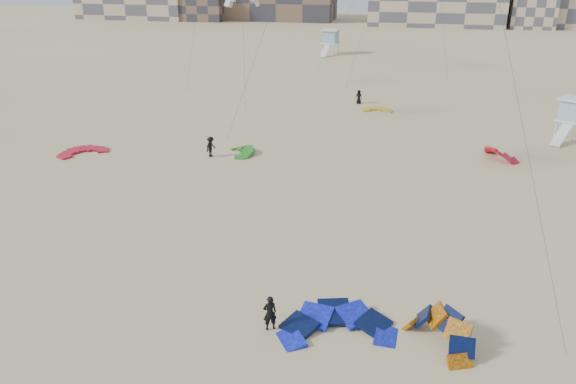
% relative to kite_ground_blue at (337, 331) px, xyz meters
% --- Properties ---
extents(ground, '(320.00, 320.00, 0.00)m').
position_rel_kite_ground_blue_xyz_m(ground, '(-3.29, -1.03, 0.00)').
color(ground, beige).
rests_on(ground, ground).
extents(kite_ground_blue, '(6.29, 6.48, 2.24)m').
position_rel_kite_ground_blue_xyz_m(kite_ground_blue, '(0.00, 0.00, 0.00)').
color(kite_ground_blue, '#232BF6').
rests_on(kite_ground_blue, ground).
extents(kite_ground_orange, '(5.06, 5.07, 3.63)m').
position_rel_kite_ground_blue_xyz_m(kite_ground_orange, '(4.45, 0.10, 0.00)').
color(kite_ground_orange, orange).
rests_on(kite_ground_orange, ground).
extents(kite_ground_red, '(5.51, 5.52, 0.65)m').
position_rel_kite_ground_blue_xyz_m(kite_ground_red, '(-24.90, 20.17, 0.00)').
color(kite_ground_red, red).
rests_on(kite_ground_red, ground).
extents(kite_ground_green, '(4.39, 4.28, 1.78)m').
position_rel_kite_ground_blue_xyz_m(kite_ground_green, '(-11.52, 23.01, 0.00)').
color(kite_ground_green, '#298E27').
rests_on(kite_ground_green, ground).
extents(kite_ground_red_far, '(4.52, 4.48, 3.01)m').
position_rel_kite_ground_blue_xyz_m(kite_ground_red_far, '(10.11, 26.42, 0.00)').
color(kite_ground_red_far, red).
rests_on(kite_ground_red_far, ground).
extents(kite_ground_yellow, '(3.09, 3.25, 0.55)m').
position_rel_kite_ground_blue_xyz_m(kite_ground_yellow, '(-1.08, 40.20, 0.00)').
color(kite_ground_yellow, gold).
rests_on(kite_ground_yellow, ground).
extents(kitesurfer_main, '(0.76, 0.67, 1.74)m').
position_rel_kite_ground_blue_xyz_m(kitesurfer_main, '(-3.02, -0.49, 0.87)').
color(kitesurfer_main, black).
rests_on(kitesurfer_main, ground).
extents(kitesurfer_c, '(0.94, 1.27, 1.75)m').
position_rel_kite_ground_blue_xyz_m(kitesurfer_c, '(-13.75, 21.67, 0.87)').
color(kitesurfer_c, black).
rests_on(kitesurfer_c, ground).
extents(kitesurfer_e, '(0.86, 0.66, 1.57)m').
position_rel_kite_ground_blue_xyz_m(kitesurfer_e, '(-3.42, 43.05, 0.79)').
color(kitesurfer_e, black).
rests_on(kitesurfer_e, ground).
extents(lifeguard_tower_near, '(3.68, 5.68, 3.78)m').
position_rel_kite_ground_blue_xyz_m(lifeguard_tower_near, '(17.22, 33.86, 1.87)').
color(lifeguard_tower_near, white).
rests_on(lifeguard_tower_near, ground).
extents(lifeguard_tower_far, '(3.39, 5.94, 4.16)m').
position_rel_kite_ground_blue_xyz_m(lifeguard_tower_far, '(-11.95, 77.96, 2.06)').
color(lifeguard_tower_far, white).
rests_on(lifeguard_tower_far, ground).
extents(condo_fill_left, '(12.00, 10.00, 8.00)m').
position_rel_kite_ground_blue_xyz_m(condo_fill_left, '(-53.29, 126.97, 4.00)').
color(condo_fill_left, brown).
rests_on(condo_fill_left, ground).
extents(condo_fill_right, '(10.00, 10.00, 10.00)m').
position_rel_kite_ground_blue_xyz_m(condo_fill_right, '(28.71, 126.97, 5.00)').
color(condo_fill_right, '#C5B191').
rests_on(condo_fill_right, ground).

